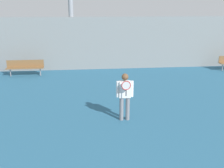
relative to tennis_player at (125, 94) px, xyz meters
The scene contains 3 objects.
tennis_player is the anchor object (origin of this frame).
bench_courtside_near 8.04m from the tennis_player, 125.76° to the left, with size 2.06×0.40×0.89m.
back_fence 7.73m from the tennis_player, 94.66° to the left, with size 34.37×0.06×3.19m.
Camera 1 is at (-0.70, -1.55, 3.89)m, focal length 42.00 mm.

